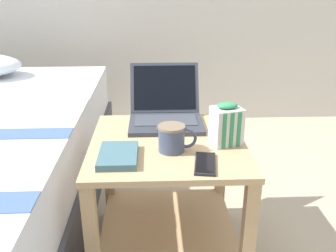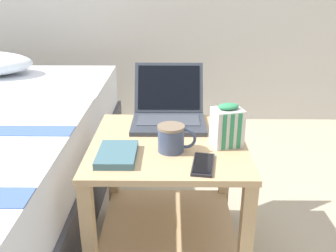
# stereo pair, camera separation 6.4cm
# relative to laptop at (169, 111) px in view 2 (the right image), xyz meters

# --- Properties ---
(ground_plane) EXTENTS (8.00, 8.00, 0.00)m
(ground_plane) POSITION_rel_laptop_xyz_m (-0.00, -0.21, -0.56)
(ground_plane) COLOR tan
(bedside_table) EXTENTS (0.58, 0.58, 0.52)m
(bedside_table) POSITION_rel_laptop_xyz_m (-0.00, -0.21, -0.23)
(bedside_table) COLOR tan
(bedside_table) RESTS_ON ground_plane
(laptop) EXTENTS (0.30, 0.34, 0.22)m
(laptop) POSITION_rel_laptop_xyz_m (0.00, 0.00, 0.00)
(laptop) COLOR #333842
(laptop) RESTS_ON bedside_table
(mug_front_left) EXTENTS (0.14, 0.10, 0.10)m
(mug_front_left) POSITION_rel_laptop_xyz_m (0.01, -0.29, 0.01)
(mug_front_left) COLOR #3F4C6B
(mug_front_left) RESTS_ON bedside_table
(snack_bag) EXTENTS (0.12, 0.11, 0.16)m
(snack_bag) POSITION_rel_laptop_xyz_m (0.21, -0.24, 0.03)
(snack_bag) COLOR silver
(snack_bag) RESTS_ON bedside_table
(cell_phone) EXTENTS (0.09, 0.17, 0.01)m
(cell_phone) POSITION_rel_laptop_xyz_m (0.11, -0.40, -0.04)
(cell_phone) COLOR black
(cell_phone) RESTS_ON bedside_table
(closed_book) EXTENTS (0.13, 0.19, 0.02)m
(closed_book) POSITION_rel_laptop_xyz_m (-0.17, -0.35, -0.03)
(closed_book) COLOR #3F6672
(closed_book) RESTS_ON bedside_table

